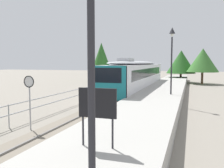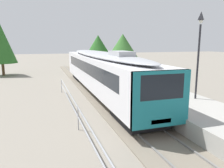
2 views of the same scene
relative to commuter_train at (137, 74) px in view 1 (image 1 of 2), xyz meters
The scene contains 11 objects.
ground_plane 7.65m from the commuter_train, 114.12° to the right, with size 160.00×160.00×0.00m, color gray.
track_rails 7.03m from the commuter_train, 90.00° to the right, with size 3.20×60.00×0.14m.
commuter_train is the anchor object (origin of this frame).
station_platform 7.64m from the commuter_train, 64.12° to the right, with size 3.90×60.00×0.90m, color #A8A59E.
platform_lamp_mid_platform 8.64m from the commuter_train, 58.54° to the right, with size 0.34×0.34×5.35m.
platform_notice_board 20.50m from the commuter_train, 81.08° to the right, with size 1.20×0.08×1.80m.
speed_limit_sign 16.80m from the commuter_train, 96.73° to the right, with size 0.61×0.10×2.81m.
carpark_fence 17.07m from the commuter_train, 101.18° to the right, with size 0.06×36.06×1.25m.
tree_behind_carpark 17.45m from the commuter_train, 76.23° to the left, with size 5.02×5.02×5.62m.
tree_behind_station_far 16.58m from the commuter_train, 62.61° to the left, with size 5.02×5.02×5.76m.
tree_distant_left 17.65m from the commuter_train, 124.24° to the left, with size 3.87×3.87×7.11m.
Camera 1 is at (5.82, 1.84, 3.45)m, focal length 38.44 mm.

